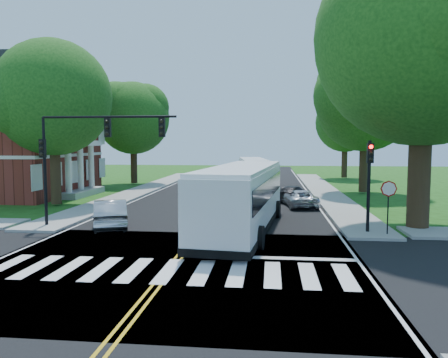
# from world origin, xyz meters

# --- Properties ---
(ground) EXTENTS (140.00, 140.00, 0.00)m
(ground) POSITION_xyz_m (0.00, 0.00, 0.00)
(ground) COLOR #1D4611
(ground) RESTS_ON ground
(road) EXTENTS (14.00, 96.00, 0.01)m
(road) POSITION_xyz_m (0.00, 18.00, 0.01)
(road) COLOR black
(road) RESTS_ON ground
(cross_road) EXTENTS (60.00, 12.00, 0.01)m
(cross_road) POSITION_xyz_m (0.00, 0.00, 0.01)
(cross_road) COLOR black
(cross_road) RESTS_ON ground
(center_line) EXTENTS (0.36, 70.00, 0.01)m
(center_line) POSITION_xyz_m (0.00, 22.00, 0.01)
(center_line) COLOR gold
(center_line) RESTS_ON road
(edge_line_w) EXTENTS (0.12, 70.00, 0.01)m
(edge_line_w) POSITION_xyz_m (-6.80, 22.00, 0.01)
(edge_line_w) COLOR silver
(edge_line_w) RESTS_ON road
(edge_line_e) EXTENTS (0.12, 70.00, 0.01)m
(edge_line_e) POSITION_xyz_m (6.80, 22.00, 0.01)
(edge_line_e) COLOR silver
(edge_line_e) RESTS_ON road
(crosswalk) EXTENTS (12.60, 3.00, 0.01)m
(crosswalk) POSITION_xyz_m (0.00, -0.50, 0.02)
(crosswalk) COLOR silver
(crosswalk) RESTS_ON road
(stop_bar) EXTENTS (6.60, 0.40, 0.01)m
(stop_bar) POSITION_xyz_m (3.50, 1.60, 0.02)
(stop_bar) COLOR silver
(stop_bar) RESTS_ON road
(sidewalk_nw) EXTENTS (2.60, 40.00, 0.15)m
(sidewalk_nw) POSITION_xyz_m (-8.30, 25.00, 0.07)
(sidewalk_nw) COLOR gray
(sidewalk_nw) RESTS_ON ground
(sidewalk_ne) EXTENTS (2.60, 40.00, 0.15)m
(sidewalk_ne) POSITION_xyz_m (8.30, 25.00, 0.07)
(sidewalk_ne) COLOR gray
(sidewalk_ne) RESTS_ON ground
(tree_ne_big) EXTENTS (10.80, 10.80, 14.91)m
(tree_ne_big) POSITION_xyz_m (11.00, 8.00, 9.62)
(tree_ne_big) COLOR #302413
(tree_ne_big) RESTS_ON ground
(tree_west_near) EXTENTS (8.00, 8.00, 11.40)m
(tree_west_near) POSITION_xyz_m (-11.50, 14.00, 7.53)
(tree_west_near) COLOR #302413
(tree_west_near) RESTS_ON ground
(tree_west_far) EXTENTS (7.60, 7.60, 10.67)m
(tree_west_far) POSITION_xyz_m (-11.00, 30.00, 7.00)
(tree_west_far) COLOR #302413
(tree_west_far) RESTS_ON ground
(tree_east_mid) EXTENTS (8.40, 8.40, 11.93)m
(tree_east_mid) POSITION_xyz_m (11.50, 24.00, 7.86)
(tree_east_mid) COLOR #302413
(tree_east_mid) RESTS_ON ground
(tree_east_far) EXTENTS (7.20, 7.20, 10.34)m
(tree_east_far) POSITION_xyz_m (12.50, 40.00, 6.86)
(tree_east_far) COLOR #302413
(tree_east_far) RESTS_ON ground
(signal_nw) EXTENTS (7.15, 0.46, 5.66)m
(signal_nw) POSITION_xyz_m (-5.86, 6.43, 4.38)
(signal_nw) COLOR black
(signal_nw) RESTS_ON ground
(signal_ne) EXTENTS (0.30, 0.46, 4.40)m
(signal_ne) POSITION_xyz_m (8.20, 6.44, 2.96)
(signal_ne) COLOR black
(signal_ne) RESTS_ON ground
(stop_sign) EXTENTS (0.76, 0.08, 2.53)m
(stop_sign) POSITION_xyz_m (9.00, 5.98, 2.03)
(stop_sign) COLOR black
(stop_sign) RESTS_ON ground
(bus_lead) EXTENTS (4.04, 12.84, 3.27)m
(bus_lead) POSITION_xyz_m (2.10, 6.77, 1.74)
(bus_lead) COLOR silver
(bus_lead) RESTS_ON road
(bus_follow) EXTENTS (3.69, 11.14, 2.83)m
(bus_follow) POSITION_xyz_m (1.72, 28.74, 1.50)
(bus_follow) COLOR silver
(bus_follow) RESTS_ON road
(hatchback) EXTENTS (3.12, 4.79, 1.49)m
(hatchback) POSITION_xyz_m (-4.78, 6.64, 0.76)
(hatchback) COLOR #B1B3B8
(hatchback) RESTS_ON road
(suv) EXTENTS (2.49, 4.44, 1.17)m
(suv) POSITION_xyz_m (5.54, 15.35, 0.60)
(suv) COLOR silver
(suv) RESTS_ON road
(dark_sedan) EXTENTS (2.97, 4.27, 1.15)m
(dark_sedan) POSITION_xyz_m (5.20, 18.45, 0.59)
(dark_sedan) COLOR black
(dark_sedan) RESTS_ON road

